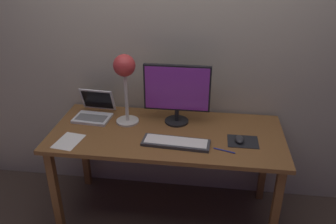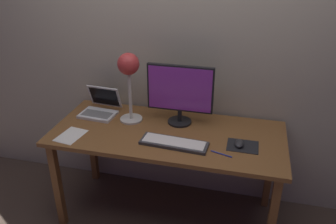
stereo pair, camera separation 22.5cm
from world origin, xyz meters
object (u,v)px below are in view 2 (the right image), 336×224
monitor (180,92)px  keyboard_main (174,143)px  pen (221,154)px  mouse (239,143)px  laptop (101,106)px  desk_lamp (129,71)px

monitor → keyboard_main: bearing=-84.7°
pen → monitor: bearing=134.5°
monitor → pen: (0.34, -0.34, -0.24)m
monitor → mouse: size_ratio=4.87×
keyboard_main → mouse: 0.42m
mouse → keyboard_main: bearing=-168.8°
monitor → pen: monitor is taller
keyboard_main → pen: keyboard_main is taller
laptop → keyboard_main: bearing=-26.3°
desk_lamp → pen: bearing=-23.4°
keyboard_main → mouse: size_ratio=4.67×
mouse → laptop: bearing=167.3°
monitor → desk_lamp: size_ratio=0.92×
keyboard_main → pen: (0.31, -0.04, -0.01)m
keyboard_main → pen: size_ratio=3.20×
keyboard_main → mouse: mouse is taller
pen → desk_lamp: bearing=156.6°
keyboard_main → desk_lamp: bearing=146.1°
keyboard_main → monitor: bearing=95.3°
monitor → keyboard_main: size_ratio=1.04×
monitor → laptop: (-0.62, 0.02, -0.19)m
monitor → pen: bearing=-45.5°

